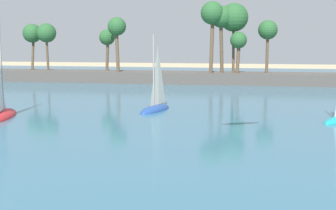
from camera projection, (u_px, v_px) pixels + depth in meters
name	position (u px, v px, depth m)	size (l,w,h in m)	color
sea	(224.00, 91.00, 62.35)	(220.00, 100.88, 0.06)	#386B84
palm_headland	(221.00, 63.00, 72.28)	(85.37, 6.26, 12.65)	#514C47
sailboat_near_shore	(2.00, 108.00, 41.26)	(3.57, 6.75, 9.38)	red
sailboat_mid_bay	(156.00, 103.00, 45.26)	(2.94, 5.70, 7.92)	#234793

